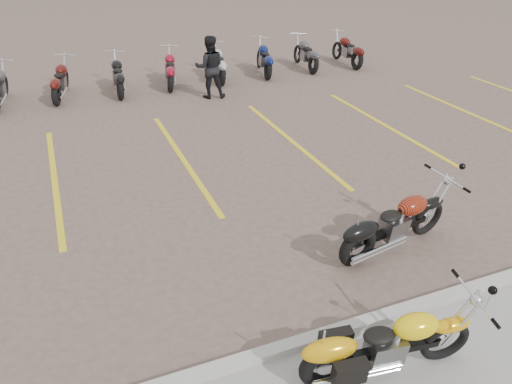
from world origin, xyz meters
TOP-DOWN VIEW (x-y plane):
  - ground at (0.00, 0.00)m, footprint 100.00×100.00m
  - curb at (0.00, -2.00)m, footprint 60.00×0.18m
  - parking_stripes at (0.00, 4.00)m, footprint 38.00×5.50m
  - yellow_cruiser at (0.58, -2.70)m, footprint 2.12×0.45m
  - flame_cruiser at (2.15, -0.66)m, footprint 2.20×0.54m
  - person_b at (1.94, 7.97)m, footprint 1.02×0.88m
  - bg_bike_row at (-1.39, 9.76)m, footprint 19.10×2.08m

SIDE VIEW (x-z plane):
  - ground at x=0.00m, z-range 0.00..0.00m
  - parking_stripes at x=0.00m, z-range 0.00..0.01m
  - curb at x=0.00m, z-range 0.00..0.12m
  - yellow_cruiser at x=0.58m, z-range 0.00..0.87m
  - flame_cruiser at x=2.15m, z-range 0.00..0.91m
  - bg_bike_row at x=-1.39m, z-range 0.00..1.10m
  - person_b at x=1.94m, z-range 0.00..1.81m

